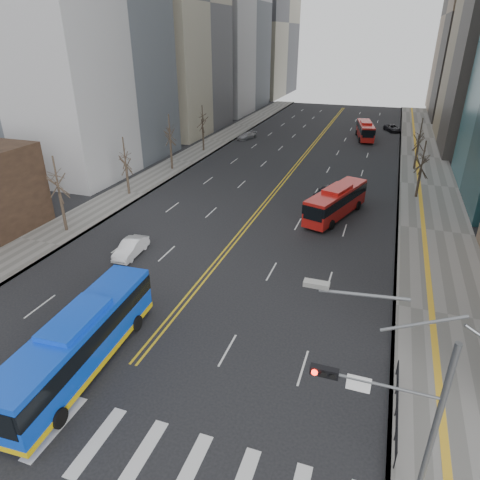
# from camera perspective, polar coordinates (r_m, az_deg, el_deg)

# --- Properties ---
(ground) EXTENTS (220.00, 220.00, 0.00)m
(ground) POSITION_cam_1_polar(r_m,az_deg,el_deg) (23.64, -21.05, -23.04)
(ground) COLOR black
(sidewalk_right) EXTENTS (7.00, 130.00, 0.15)m
(sidewalk_right) POSITION_cam_1_polar(r_m,az_deg,el_deg) (58.71, 23.73, 6.69)
(sidewalk_right) COLOR #65635E
(sidewalk_right) RESTS_ON ground
(sidewalk_left) EXTENTS (5.00, 130.00, 0.15)m
(sidewalk_left) POSITION_cam_1_polar(r_m,az_deg,el_deg) (65.05, -7.77, 10.35)
(sidewalk_left) COLOR #65635E
(sidewalk_left) RESTS_ON ground
(crosswalk) EXTENTS (26.70, 4.00, 0.01)m
(crosswalk) POSITION_cam_1_polar(r_m,az_deg,el_deg) (23.64, -21.05, -23.03)
(crosswalk) COLOR silver
(crosswalk) RESTS_ON ground
(centerline) EXTENTS (0.55, 100.00, 0.01)m
(centerline) POSITION_cam_1_polar(r_m,az_deg,el_deg) (69.16, 8.65, 11.16)
(centerline) COLOR gold
(centerline) RESTS_ON ground
(signal_mast) EXTENTS (5.37, 0.37, 9.39)m
(signal_mast) POSITION_cam_1_polar(r_m,az_deg,el_deg) (17.91, 20.27, -19.65)
(signal_mast) COLOR slate
(signal_mast) RESTS_ON ground
(pedestrian_railing) EXTENTS (0.06, 6.06, 1.02)m
(pedestrian_railing) POSITION_cam_1_polar(r_m,az_deg,el_deg) (23.62, 20.20, -20.01)
(pedestrian_railing) COLOR black
(pedestrian_railing) RESTS_ON sidewalk_right
(street_trees) EXTENTS (35.20, 47.20, 7.60)m
(street_trees) POSITION_cam_1_polar(r_m,az_deg,el_deg) (50.86, -3.77, 11.77)
(street_trees) COLOR #2F231D
(street_trees) RESTS_ON ground
(blue_bus) EXTENTS (3.34, 12.28, 3.53)m
(blue_bus) POSITION_cam_1_polar(r_m,az_deg,el_deg) (25.86, -20.58, -12.46)
(blue_bus) COLOR blue
(blue_bus) RESTS_ON ground
(red_bus_near) EXTENTS (5.31, 10.33, 3.23)m
(red_bus_near) POSITION_cam_1_polar(r_m,az_deg,el_deg) (44.95, 12.71, 5.18)
(red_bus_near) COLOR #B61713
(red_bus_near) RESTS_ON ground
(red_bus_far) EXTENTS (3.95, 9.98, 3.13)m
(red_bus_far) POSITION_cam_1_polar(r_m,az_deg,el_deg) (82.08, 16.36, 13.99)
(red_bus_far) COLOR #B61713
(red_bus_far) RESTS_ON ground
(car_white) EXTENTS (1.70, 4.26, 1.38)m
(car_white) POSITION_cam_1_polar(r_m,az_deg,el_deg) (37.61, -14.36, -1.04)
(car_white) COLOR silver
(car_white) RESTS_ON ground
(car_dark_mid) EXTENTS (3.22, 4.54, 1.44)m
(car_dark_mid) POSITION_cam_1_polar(r_m,az_deg,el_deg) (50.78, 11.58, 6.38)
(car_dark_mid) COLOR black
(car_dark_mid) RESTS_ON ground
(car_silver) EXTENTS (3.15, 4.46, 1.20)m
(car_silver) POSITION_cam_1_polar(r_m,az_deg,el_deg) (79.11, 0.90, 13.72)
(car_silver) COLOR #A8A7AD
(car_silver) RESTS_ON ground
(car_dark_far) EXTENTS (3.79, 5.08, 1.28)m
(car_dark_far) POSITION_cam_1_polar(r_m,az_deg,el_deg) (90.67, 19.68, 13.87)
(car_dark_far) COLOR black
(car_dark_far) RESTS_ON ground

